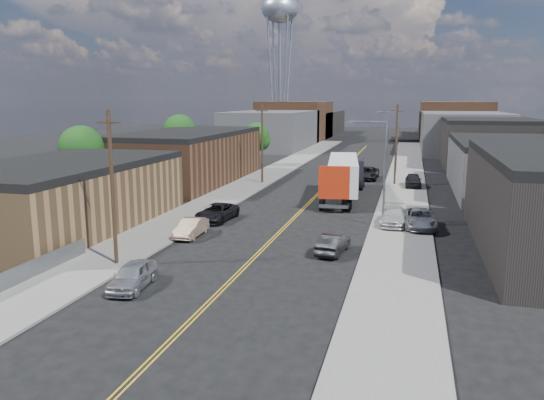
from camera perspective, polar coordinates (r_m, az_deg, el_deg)
The scene contains 32 objects.
ground at distance 80.78m, azimuth 7.48°, elevation 3.15°, with size 260.00×260.00×0.00m, color black.
centerline at distance 66.08m, azimuth 5.81°, elevation 1.50°, with size 0.32×120.00×0.01m, color gold.
sidewalk_left at distance 68.16m, azimuth -2.10°, elevation 1.89°, with size 5.00×140.00×0.15m, color slate.
sidewalk_right at distance 65.31m, azimuth 14.07°, elevation 1.18°, with size 5.00×140.00×0.15m, color slate.
warehouse_tan at distance 47.41m, azimuth -21.76°, elevation 0.52°, with size 12.00×22.00×5.60m.
warehouse_brown at distance 69.74m, azimuth -9.08°, elevation 4.64°, with size 12.00×26.00×6.60m.
industrial_right_b at distance 66.97m, azimuth 24.97°, elevation 3.30°, with size 14.00×24.00×6.10m.
industrial_right_c at distance 92.49m, azimuth 22.24°, elevation 5.77°, with size 14.00×22.00×7.60m.
skyline_left_a at distance 118.51m, azimuth 0.02°, elevation 7.60°, with size 16.00×30.00×8.00m, color #3B3A3D.
skyline_right_a at distance 115.08m, azimuth 19.81°, elevation 6.87°, with size 16.00×30.00×8.00m, color #3B3A3D.
skyline_left_b at distance 142.76m, azimuth 2.59°, elevation 8.53°, with size 16.00×26.00×10.00m, color #543321.
skyline_right_b at distance 139.93m, azimuth 18.98°, elevation 7.92°, with size 16.00×26.00×10.00m, color #543321.
skyline_left_c at distance 162.41m, azimuth 4.09°, elevation 8.26°, with size 16.00×40.00×7.00m, color black.
skyline_right_c at distance 159.93m, azimuth 18.45°, elevation 7.70°, with size 16.00×40.00×7.00m, color black.
water_tower at distance 134.84m, azimuth 0.86°, elevation 19.34°, with size 9.00×9.00×36.90m.
streetlight_near at distance 44.83m, azimuth 11.55°, elevation 3.79°, with size 3.39×0.25×9.00m.
streetlight_far at distance 79.67m, azimuth 13.03°, elevation 6.71°, with size 3.39×0.25×9.00m.
utility_pole_left_near at distance 35.06m, azimuth -16.80°, elevation 1.33°, with size 1.60×0.26×10.00m.
utility_pole_left_far at distance 67.20m, azimuth -1.07°, elevation 6.11°, with size 1.60×0.26×10.00m.
utility_pole_right at distance 67.70m, azimuth 13.20°, elevation 5.87°, with size 1.60×0.26×10.00m.
tree_left_near at distance 60.23m, azimuth -19.75°, elevation 4.98°, with size 4.85×4.76×7.91m.
tree_left_mid at distance 81.99m, azimuth -9.86°, elevation 7.05°, with size 5.10×5.04×8.37m.
tree_left_far at distance 85.12m, azimuth -1.68°, elevation 6.71°, with size 4.35×4.20×6.97m.
semi_truck at distance 58.45m, azimuth 7.85°, elevation 2.76°, with size 4.52×17.38×4.48m.
car_left_a at distance 31.48m, azimuth -14.76°, elevation -7.86°, with size 1.76×4.38×1.49m, color #AEB1B4.
car_left_b at distance 42.07m, azimuth -8.70°, elevation -2.96°, with size 1.50×4.29×1.41m, color #9D8067.
car_left_c at distance 47.23m, azimuth -5.96°, elevation -1.34°, with size 2.47×5.35×1.49m, color black.
car_right_oncoming at distance 37.37m, azimuth 6.60°, elevation -4.67°, with size 1.49×4.27×1.41m, color black.
car_right_lot_a at distance 45.52m, azimuth 15.62°, elevation -1.93°, with size 2.52×5.47×1.52m, color gray.
car_right_lot_b at distance 46.04m, azimuth 12.93°, elevation -1.69°, with size 2.07×5.09×1.48m, color #AEAEAE.
car_right_lot_c at distance 66.67m, azimuth 14.95°, elevation 2.09°, with size 1.89×4.70×1.60m, color black.
car_ahead_truck at distance 72.46m, azimuth 10.23°, elevation 2.85°, with size 2.72×5.91×1.64m, color black.
Camera 1 is at (10.00, -19.45, 10.63)m, focal length 35.00 mm.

